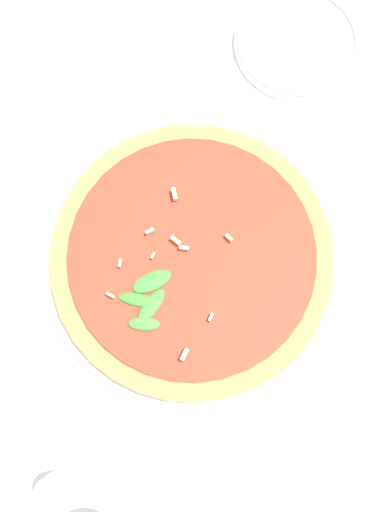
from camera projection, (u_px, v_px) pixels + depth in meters
ground_plane at (173, 259)px, 0.72m from camera, size 6.00×6.00×0.00m
pizza_arugula_main at (192, 259)px, 0.71m from camera, size 0.35×0.35×0.05m
side_plate_white at (298, 41)px, 0.78m from camera, size 0.17×0.17×0.02m
shaker_pepper at (56, 488)px, 0.63m from camera, size 0.03×0.03×0.07m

